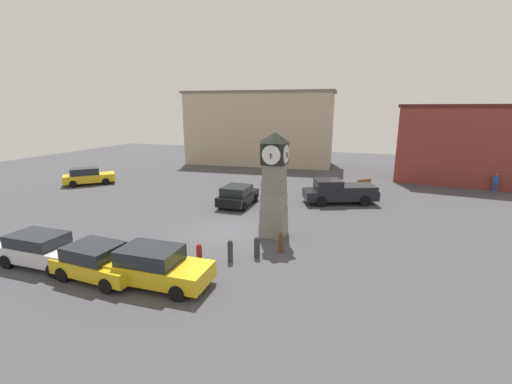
{
  "coord_description": "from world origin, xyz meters",
  "views": [
    {
      "loc": [
        8.26,
        -17.26,
        7.16
      ],
      "look_at": [
        1.14,
        2.18,
        2.02
      ],
      "focal_mm": 24.0,
      "sensor_mm": 36.0,
      "label": 1
    }
  ],
  "objects": [
    {
      "name": "bollard_far_row",
      "position": [
        2.96,
        -2.65,
        0.54
      ],
      "size": [
        0.29,
        0.29,
        1.07
      ],
      "color": "#333338",
      "rests_on": "ground_plane"
    },
    {
      "name": "bollard_mid_row",
      "position": [
        1.93,
        -3.53,
        0.55
      ],
      "size": [
        0.25,
        0.25,
        1.09
      ],
      "color": "#333338",
      "rests_on": "ground_plane"
    },
    {
      "name": "bollard_near_tower",
      "position": [
        0.79,
        -4.46,
        0.55
      ],
      "size": [
        0.26,
        0.26,
        1.09
      ],
      "color": "maroon",
      "rests_on": "ground_plane"
    },
    {
      "name": "car_silver_hatch",
      "position": [
        -17.72,
        7.21,
        0.81
      ],
      "size": [
        4.44,
        4.41,
        1.6
      ],
      "color": "gold",
      "rests_on": "ground_plane"
    },
    {
      "name": "car_near_tower",
      "position": [
        -2.74,
        -6.9,
        0.75
      ],
      "size": [
        3.99,
        2.13,
        1.47
      ],
      "color": "gold",
      "rests_on": "ground_plane"
    },
    {
      "name": "pickup_truck",
      "position": [
        5.56,
        8.71,
        0.93
      ],
      "size": [
        5.8,
        3.96,
        1.85
      ],
      "color": "black",
      "rests_on": "ground_plane"
    },
    {
      "name": "clock_tower",
      "position": [
        2.86,
        0.44,
        2.89
      ],
      "size": [
        1.54,
        1.59,
        5.87
      ],
      "color": "gray",
      "rests_on": "ground_plane"
    },
    {
      "name": "bench",
      "position": [
        7.19,
        14.15,
        0.52
      ],
      "size": [
        1.47,
        1.54,
        0.9
      ],
      "color": "brown",
      "rests_on": "ground_plane"
    },
    {
      "name": "car_navy_sedan",
      "position": [
        -6.09,
        -6.83,
        0.77
      ],
      "size": [
        4.55,
        1.97,
        1.5
      ],
      "color": "silver",
      "rests_on": "ground_plane"
    },
    {
      "name": "car_far_lot",
      "position": [
        -1.52,
        5.48,
        0.77
      ],
      "size": [
        2.17,
        3.99,
        1.52
      ],
      "color": "black",
      "rests_on": "ground_plane"
    },
    {
      "name": "warehouse_blue_far",
      "position": [
        -6.61,
        24.56,
        4.57
      ],
      "size": [
        19.28,
        8.0,
        9.13
      ],
      "color": "#B7A88E",
      "rests_on": "ground_plane"
    },
    {
      "name": "pedestrian_near_bench",
      "position": [
        17.83,
        17.11,
        0.91
      ],
      "size": [
        0.46,
        0.36,
        1.6
      ],
      "color": "#264CA5",
      "rests_on": "ground_plane"
    },
    {
      "name": "car_by_building",
      "position": [
        -0.05,
        -6.55,
        0.8
      ],
      "size": [
        4.47,
        2.14,
        1.59
      ],
      "color": "gold",
      "rests_on": "ground_plane"
    },
    {
      "name": "storefront_low_left",
      "position": [
        15.22,
        21.08,
        3.73
      ],
      "size": [
        11.52,
        7.84,
        7.45
      ],
      "color": "maroon",
      "rests_on": "ground_plane"
    },
    {
      "name": "ground_plane",
      "position": [
        0.0,
        0.0,
        0.0
      ],
      "size": [
        80.08,
        80.08,
        0.0
      ],
      "primitive_type": "plane",
      "color": "#424247"
    },
    {
      "name": "bollard_end_row",
      "position": [
        3.89,
        -1.63,
        0.53
      ],
      "size": [
        0.27,
        0.27,
        1.06
      ],
      "color": "brown",
      "rests_on": "ground_plane"
    }
  ]
}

